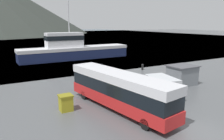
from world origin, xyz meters
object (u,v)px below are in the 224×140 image
Objects in this scene: delivery_van at (159,86)px; dock_kiosk at (182,75)px; small_boat at (82,50)px; fishing_boat at (73,49)px; tour_bus at (119,89)px; storage_bin at (66,103)px.

delivery_van is 6.69m from dock_kiosk.
delivery_van is 41.30m from small_boat.
fishing_boat is 13.63m from small_boat.
tour_bus is 43.06m from small_boat.
dock_kiosk is at bearing 5.86° from tour_bus.
delivery_van is 3.70× the size of storage_bin.
delivery_van is at bearing -1.99° from fishing_boat.
small_boat is (6.72, 11.73, -1.73)m from fishing_boat.
small_boat is (17.17, 39.10, -0.34)m from storage_bin.
delivery_van is 0.84× the size of small_boat.
tour_bus is 4.92m from storage_bin.
dock_kiosk is (11.43, 3.11, -0.66)m from tour_bus.
storage_bin is at bearing 146.23° from tour_bus.
fishing_boat is at bearing 98.35° from delivery_van.
tour_bus is at bearing -164.79° from dock_kiosk.
storage_bin is (-9.64, 1.50, -0.51)m from delivery_van.
storage_bin is at bearing 7.03° from small_boat.
delivery_van is at bearing -8.83° from storage_bin.
tour_bus reaches higher than storage_bin.
tour_bus reaches higher than dock_kiosk.
fishing_boat is at bearing 101.48° from dock_kiosk.
fishing_boat reaches higher than delivery_van.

